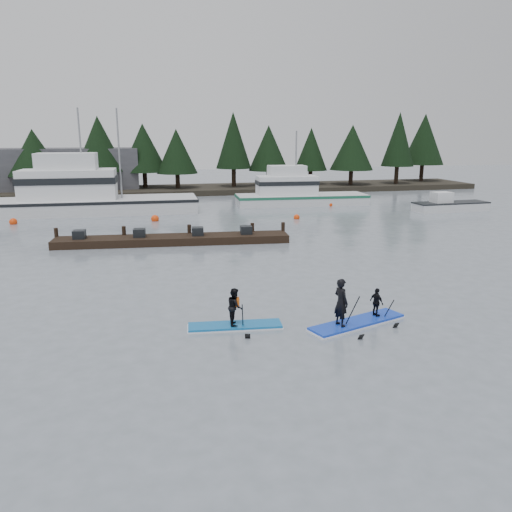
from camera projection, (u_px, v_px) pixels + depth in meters
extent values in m
plane|color=slate|center=(295.00, 326.00, 17.36)|extent=(160.00, 160.00, 0.00)
cube|color=#2D281E|center=(184.00, 190.00, 57.01)|extent=(70.00, 8.00, 0.60)
cube|color=#4C4C51|center=(55.00, 171.00, 55.28)|extent=(18.00, 6.00, 5.00)
cube|color=silver|center=(96.00, 212.00, 42.37)|extent=(17.01, 5.16, 2.25)
cube|color=white|center=(69.00, 184.00, 41.42)|extent=(7.69, 3.59, 2.44)
cylinder|color=gray|center=(81.00, 154.00, 41.06)|extent=(0.14, 0.14, 7.37)
cube|color=silver|center=(301.00, 204.00, 47.46)|extent=(12.46, 4.29, 1.75)
cube|color=white|center=(287.00, 185.00, 46.80)|extent=(5.67, 2.87, 1.75)
cylinder|color=gray|center=(296.00, 163.00, 46.45)|extent=(0.14, 0.14, 5.85)
cube|color=silver|center=(451.00, 207.00, 43.38)|extent=(6.65, 2.21, 0.77)
cube|color=black|center=(173.00, 240.00, 30.48)|extent=(14.22, 3.10, 0.47)
sphere|color=#EA3C0B|center=(297.00, 219.00, 39.34)|extent=(0.48, 0.48, 0.48)
sphere|color=#EA3C0B|center=(155.00, 221.00, 38.44)|extent=(0.60, 0.60, 0.60)
sphere|color=#EA3C0B|center=(330.00, 206.00, 46.36)|extent=(0.51, 0.51, 0.51)
sphere|color=#EA3C0B|center=(14.00, 224.00, 37.11)|extent=(0.57, 0.57, 0.57)
cube|color=#1163A7|center=(235.00, 326.00, 17.26)|extent=(3.28, 1.11, 0.12)
imported|color=black|center=(235.00, 306.00, 17.09)|extent=(0.55, 0.68, 1.30)
cube|color=orange|center=(235.00, 302.00, 17.05)|extent=(0.32, 0.23, 0.32)
cylinder|color=black|center=(243.00, 321.00, 17.02)|extent=(0.25, 0.87, 1.51)
cube|color=#143BC4|center=(357.00, 323.00, 17.54)|extent=(3.85, 2.06, 0.13)
imported|color=black|center=(341.00, 302.00, 16.91)|extent=(0.57, 0.70, 1.67)
cylinder|color=black|center=(350.00, 315.00, 16.97)|extent=(0.22, 0.95, 1.64)
imported|color=black|center=(377.00, 302.00, 17.86)|extent=(0.44, 0.66, 1.05)
cylinder|color=black|center=(385.00, 315.00, 17.92)|extent=(0.19, 0.83, 1.42)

